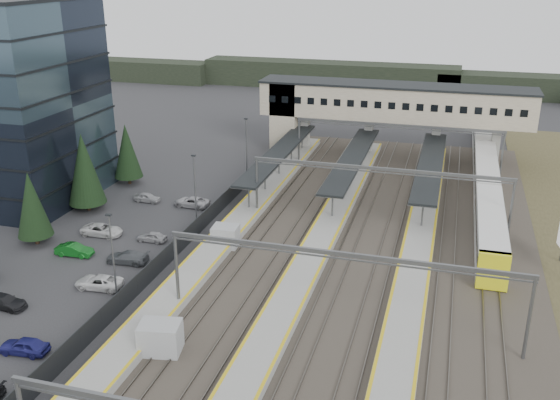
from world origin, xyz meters
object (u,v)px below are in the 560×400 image
(relay_cabin_far, at_px, (226,237))
(train, at_px, (485,174))
(relay_cabin_near, at_px, (160,339))
(footbridge, at_px, (375,105))

(relay_cabin_far, bearing_deg, train, 45.22)
(train, bearing_deg, relay_cabin_near, -118.21)
(relay_cabin_near, height_order, train, train)
(train, bearing_deg, footbridge, 146.28)
(relay_cabin_near, height_order, relay_cabin_far, relay_cabin_near)
(relay_cabin_far, xyz_separation_m, train, (26.39, 26.59, 0.80))
(relay_cabin_far, bearing_deg, footbridge, 74.93)
(relay_cabin_near, bearing_deg, train, 61.79)
(relay_cabin_far, relative_size, footbridge, 0.07)
(footbridge, distance_m, train, 20.47)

